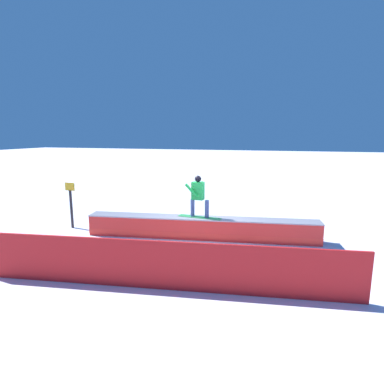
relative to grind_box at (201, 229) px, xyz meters
The scene contains 5 objects.
ground_plane 0.34m from the grind_box, ahead, with size 120.00×120.00×0.00m, color white.
grind_box is the anchor object (origin of this frame).
snowboarder 1.19m from the grind_box, ahead, with size 1.54×0.43×1.45m.
safety_fence 3.77m from the grind_box, 90.00° to the left, with size 9.17×0.06×1.18m, color red.
trail_marker 5.13m from the grind_box, ahead, with size 0.40×0.10×1.76m.
Camera 1 is at (-2.67, 10.00, 3.57)m, focal length 29.04 mm.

